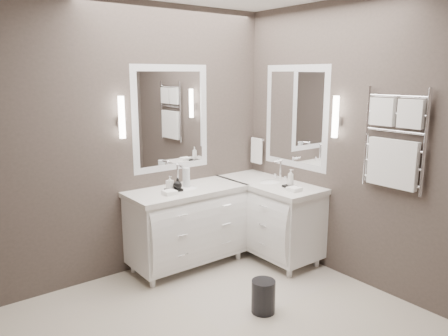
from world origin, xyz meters
TOP-DOWN VIEW (x-y plane):
  - floor at (0.00, 0.00)m, footprint 3.20×3.00m
  - wall_back at (0.00, 1.50)m, footprint 3.20×0.01m
  - wall_front at (0.00, -1.50)m, footprint 3.20×0.01m
  - wall_right at (1.60, 0.00)m, footprint 0.01×3.00m
  - vanity_back at (0.45, 1.23)m, footprint 1.24×0.59m
  - vanity_right at (1.33, 0.90)m, footprint 0.59×1.24m
  - mirror_back at (0.45, 1.49)m, footprint 0.90×0.02m
  - mirror_right at (1.59, 0.80)m, footprint 0.02×0.90m
  - sconce_back at (-0.13, 1.43)m, footprint 0.06×0.06m
  - sconce_right at (1.53, 0.22)m, footprint 0.06×0.06m
  - towel_bar_corner at (1.54, 1.36)m, footprint 0.03×0.22m
  - towel_ladder at (1.55, -0.40)m, footprint 0.06×0.58m
  - waste_bin at (0.46, 0.04)m, footprint 0.25×0.25m
  - amenity_tray_back at (0.29, 1.21)m, footprint 0.17×0.14m
  - amenity_tray_right at (1.32, 0.59)m, footprint 0.12×0.15m
  - water_bottle at (0.46, 1.23)m, footprint 0.08×0.08m
  - soap_bottle_a at (0.26, 1.23)m, footprint 0.07×0.07m
  - soap_bottle_b at (0.32, 1.18)m, footprint 0.10×0.10m
  - soap_bottle_c at (1.32, 0.59)m, footprint 0.08×0.08m

SIDE VIEW (x-z plane):
  - floor at x=0.00m, z-range -0.01..0.00m
  - waste_bin at x=0.46m, z-range 0.00..0.29m
  - vanity_back at x=0.45m, z-range 0.00..0.97m
  - vanity_right at x=1.33m, z-range 0.00..0.97m
  - amenity_tray_right at x=1.32m, z-range 0.85..0.87m
  - amenity_tray_back at x=0.29m, z-range 0.85..0.87m
  - soap_bottle_b at x=0.32m, z-range 0.87..0.99m
  - soap_bottle_a at x=0.26m, z-range 0.87..1.01m
  - water_bottle at x=0.46m, z-range 0.85..1.06m
  - soap_bottle_c at x=1.32m, z-range 0.87..1.05m
  - towel_bar_corner at x=1.54m, z-range 0.97..1.27m
  - wall_back at x=0.00m, z-range 0.00..2.70m
  - wall_front at x=0.00m, z-range 0.00..2.70m
  - wall_right at x=1.60m, z-range 0.00..2.70m
  - towel_ladder at x=1.55m, z-range 0.94..1.84m
  - mirror_back at x=0.45m, z-range 1.00..2.10m
  - mirror_right at x=1.59m, z-range 1.00..2.10m
  - sconce_back at x=-0.13m, z-range 1.39..1.79m
  - sconce_right at x=1.53m, z-range 1.39..1.79m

